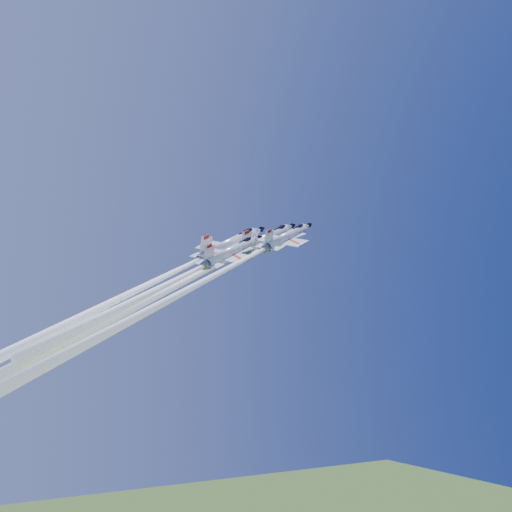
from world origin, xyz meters
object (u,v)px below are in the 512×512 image
jet_lead (186,280)px  jet_right (202,282)px  jet_left (113,301)px  jet_slot (170,283)px

jet_lead → jet_right: jet_lead is taller
jet_lead → jet_left: jet_left is taller
jet_lead → jet_left: 12.83m
jet_lead → jet_left: bearing=-108.5°
jet_lead → jet_slot: (-4.34, -4.10, -1.12)m
jet_lead → jet_left: (-12.11, -1.14, -4.09)m
jet_right → jet_slot: 7.54m
jet_left → jet_right: 14.41m
jet_left → jet_right: bearing=20.5°
jet_right → jet_slot: (-2.15, 7.20, 0.53)m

